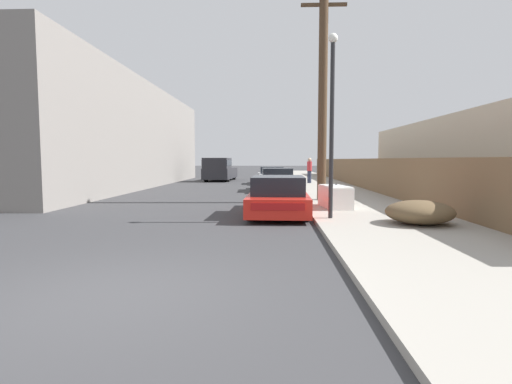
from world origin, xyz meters
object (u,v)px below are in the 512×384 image
brush_pile (420,212)px  pedestrian (309,170)px  pickup_truck (219,170)px  parked_sports_car_red (278,197)px  utility_pole (323,91)px  discarded_fridge (335,197)px  car_parked_far (271,176)px  car_parked_mid (277,180)px  street_lamp (332,113)px

brush_pile → pedestrian: size_ratio=0.97×
pickup_truck → brush_pile: (8.09, -22.46, -0.52)m
parked_sports_car_red → utility_pole: 5.62m
discarded_fridge → pickup_truck: bearing=101.6°
parked_sports_car_red → brush_pile: bearing=-34.0°
discarded_fridge → parked_sports_car_red: (-1.95, -0.97, 0.07)m
car_parked_far → pickup_truck: size_ratio=0.75×
brush_pile → discarded_fridge: bearing=114.8°
car_parked_mid → street_lamp: bearing=-85.5°
car_parked_far → brush_pile: (3.82, -18.67, -0.17)m
street_lamp → discarded_fridge: bearing=78.5°
car_parked_mid → pedestrian: bearing=65.0°
car_parked_far → brush_pile: 19.06m
discarded_fridge → street_lamp: bearing=-108.8°
brush_pile → pedestrian: pedestrian is taller
pickup_truck → pedestrian: pickup_truck is taller
car_parked_far → pedestrian: pedestrian is taller
parked_sports_car_red → brush_pile: (3.55, -2.49, -0.14)m
car_parked_mid → car_parked_far: (-0.33, 6.47, -0.02)m
pickup_truck → car_parked_far: bearing=141.0°
utility_pole → parked_sports_car_red: bearing=-116.7°
pedestrian → car_parked_mid: bearing=-112.5°
parked_sports_car_red → brush_pile: size_ratio=2.78×
car_parked_far → street_lamp: 17.97m
discarded_fridge → pickup_truck: pickup_truck is taller
discarded_fridge → brush_pile: 3.81m
discarded_fridge → pedestrian: pedestrian is taller
pedestrian → car_parked_far: bearing=162.9°
utility_pole → brush_pile: 7.53m
pickup_truck → utility_pole: bearing=113.9°
parked_sports_car_red → car_parked_mid: size_ratio=1.05×
pedestrian → parked_sports_car_red: bearing=-98.9°
car_parked_mid → pedestrian: (2.34, 5.65, 0.42)m
street_lamp → brush_pile: (2.11, -0.94, -2.60)m
car_parked_mid → utility_pole: 7.43m
discarded_fridge → car_parked_mid: car_parked_mid is taller
brush_pile → street_lamp: bearing=155.9°
car_parked_far → utility_pole: (2.09, -12.57, 3.89)m
car_parked_far → street_lamp: street_lamp is taller
utility_pole → street_lamp: size_ratio=1.70×
discarded_fridge → car_parked_far: car_parked_far is taller
car_parked_mid → pickup_truck: pickup_truck is taller
car_parked_far → brush_pile: bearing=-81.7°
discarded_fridge → brush_pile: size_ratio=1.13×
utility_pole → pedestrian: 12.26m
street_lamp → pedestrian: bearing=86.7°
car_parked_mid → utility_pole: size_ratio=0.53×
car_parked_far → pedestrian: size_ratio=2.47×
car_parked_mid → car_parked_far: bearing=90.4°
pedestrian → discarded_fridge: bearing=-91.8°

